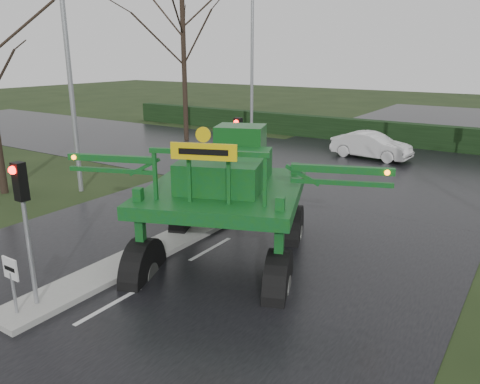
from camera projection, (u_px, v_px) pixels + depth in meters
The scene contains 13 objects.
ground at pixel (109, 307), 11.05m from camera, with size 140.00×140.00×0.00m, color black.
road_main at pixel (299, 200), 19.06m from camera, with size 14.00×80.00×0.02m, color black.
road_cross at pixel (351, 170), 23.86m from camera, with size 80.00×12.00×0.02m, color black.
median_island at pixel (156, 249), 14.11m from camera, with size 1.20×10.00×0.16m, color gray.
hedge_row at pixel (396, 134), 30.06m from camera, with size 44.00×0.90×1.50m, color black.
keep_left_sign at pixel (12, 277), 10.23m from camera, with size 0.50×0.07×1.35m.
traffic_signal_near at pixel (23, 204), 10.18m from camera, with size 0.26×0.33×3.52m.
traffic_signal_mid at pixel (238, 144), 16.99m from camera, with size 0.26×0.33×3.52m.
street_light_left_near at pixel (72, 47), 18.45m from camera, with size 3.85×0.30×10.00m.
street_light_left_far at pixel (256, 49), 29.67m from camera, with size 3.85×0.30×10.00m.
tree_left_far at pixel (183, 30), 30.00m from camera, with size 7.70×7.70×13.26m.
crop_sprayer at pixel (142, 186), 12.16m from camera, with size 8.59×6.84×5.12m.
white_sedan at pixel (370, 158), 26.56m from camera, with size 1.54×4.42×1.46m, color silver.
Camera 1 is at (7.97, -6.50, 5.75)m, focal length 35.00 mm.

